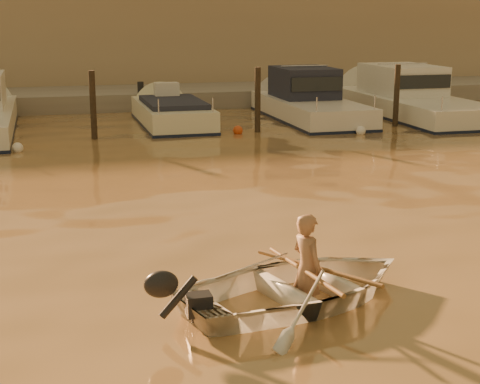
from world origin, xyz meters
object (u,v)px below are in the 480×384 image
object	(u,v)px
moored_boat_4	(310,101)
moored_boat_3	(172,118)
moored_boat_5	(412,98)
person	(307,269)
dinghy	(300,286)
waterfront_building	(75,40)

from	to	relation	value
moored_boat_4	moored_boat_3	bearing A→B (deg)	180.00
moored_boat_3	moored_boat_4	distance (m)	4.86
moored_boat_3	moored_boat_5	size ratio (longest dim) A/B	0.65
person	moored_boat_3	bearing A→B (deg)	-19.58
dinghy	moored_boat_5	xyz separation A→B (m)	(9.78, 15.58, 0.41)
person	waterfront_building	distance (m)	26.67
moored_boat_5	moored_boat_3	bearing A→B (deg)	180.00
dinghy	person	distance (m)	0.24
moored_boat_5	waterfront_building	bearing A→B (deg)	135.59
dinghy	moored_boat_5	world-z (taller)	moored_boat_5
moored_boat_3	waterfront_building	distance (m)	11.49
person	moored_boat_4	distance (m)	16.60
dinghy	moored_boat_3	xyz separation A→B (m)	(1.05, 15.58, 0.01)
moored_boat_3	moored_boat_4	world-z (taller)	moored_boat_4
moored_boat_3	moored_boat_4	size ratio (longest dim) A/B	0.81
dinghy	waterfront_building	size ratio (longest dim) A/B	0.07
dinghy	person	size ratio (longest dim) A/B	2.22
dinghy	person	world-z (taller)	person
moored_boat_5	waterfront_building	xyz separation A→B (m)	(-11.23, 11.00, 1.77)
moored_boat_3	moored_boat_5	bearing A→B (deg)	0.00
person	moored_boat_4	world-z (taller)	moored_boat_4
moored_boat_3	waterfront_building	bearing A→B (deg)	102.79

